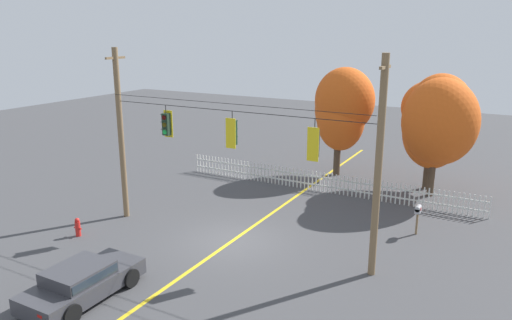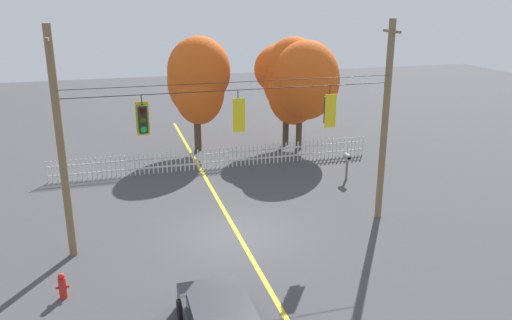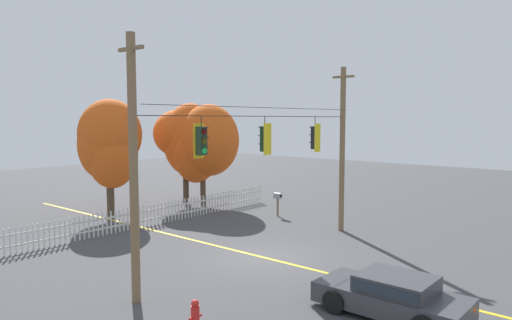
# 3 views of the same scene
# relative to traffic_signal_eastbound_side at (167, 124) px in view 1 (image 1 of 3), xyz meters

# --- Properties ---
(ground) EXTENTS (80.00, 80.00, 0.00)m
(ground) POSITION_rel_traffic_signal_eastbound_side_xyz_m (3.17, -0.01, -4.59)
(ground) COLOR #424244
(lane_centerline_stripe) EXTENTS (0.16, 36.00, 0.01)m
(lane_centerline_stripe) POSITION_rel_traffic_signal_eastbound_side_xyz_m (3.17, -0.01, -4.58)
(lane_centerline_stripe) COLOR gold
(lane_centerline_stripe) RESTS_ON ground
(signal_support_span) EXTENTS (11.83, 1.10, 7.69)m
(signal_support_span) POSITION_rel_traffic_signal_eastbound_side_xyz_m (3.17, -0.01, -0.65)
(signal_support_span) COLOR brown
(signal_support_span) RESTS_ON ground
(traffic_signal_eastbound_side) EXTENTS (0.43, 0.38, 1.38)m
(traffic_signal_eastbound_side) POSITION_rel_traffic_signal_eastbound_side_xyz_m (0.00, 0.00, 0.00)
(traffic_signal_eastbound_side) COLOR black
(traffic_signal_southbound_primary) EXTENTS (0.43, 0.38, 1.44)m
(traffic_signal_southbound_primary) POSITION_rel_traffic_signal_eastbound_side_xyz_m (3.23, -0.02, -0.04)
(traffic_signal_southbound_primary) COLOR black
(traffic_signal_northbound_primary) EXTENTS (0.43, 0.38, 1.51)m
(traffic_signal_northbound_primary) POSITION_rel_traffic_signal_eastbound_side_xyz_m (6.64, -0.02, -0.09)
(traffic_signal_northbound_primary) COLOR black
(white_picket_fence) EXTENTS (16.39, 0.06, 1.07)m
(white_picket_fence) POSITION_rel_traffic_signal_eastbound_side_xyz_m (4.05, 7.73, -4.05)
(white_picket_fence) COLOR silver
(white_picket_fence) RESTS_ON ground
(autumn_maple_near_fence) EXTENTS (3.51, 3.15, 6.38)m
(autumn_maple_near_fence) POSITION_rel_traffic_signal_eastbound_side_xyz_m (3.73, 11.31, -0.58)
(autumn_maple_near_fence) COLOR #473828
(autumn_maple_near_fence) RESTS_ON ground
(autumn_maple_mid) EXTENTS (3.86, 3.62, 6.27)m
(autumn_maple_mid) POSITION_rel_traffic_signal_eastbound_side_xyz_m (9.05, 11.04, -0.50)
(autumn_maple_mid) COLOR #473828
(autumn_maple_mid) RESTS_ON ground
(autumn_oak_far_east) EXTENTS (3.79, 3.81, 6.19)m
(autumn_oak_far_east) POSITION_rel_traffic_signal_eastbound_side_xyz_m (9.32, 9.75, -0.82)
(autumn_oak_far_east) COLOR #473828
(autumn_oak_far_east) RESTS_ON ground
(parked_car) EXTENTS (1.92, 4.00, 1.15)m
(parked_car) POSITION_rel_traffic_signal_eastbound_side_xyz_m (1.25, -6.08, -3.98)
(parked_car) COLOR #38383D
(parked_car) RESTS_ON ground
(fire_hydrant) EXTENTS (0.38, 0.22, 0.80)m
(fire_hydrant) POSITION_rel_traffic_signal_eastbound_side_xyz_m (-2.78, -2.71, -4.19)
(fire_hydrant) COLOR red
(fire_hydrant) RESTS_ON ground
(roadside_mailbox) EXTENTS (0.25, 0.44, 1.29)m
(roadside_mailbox) POSITION_rel_traffic_signal_eastbound_side_xyz_m (9.64, 4.34, -3.54)
(roadside_mailbox) COLOR brown
(roadside_mailbox) RESTS_ON ground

